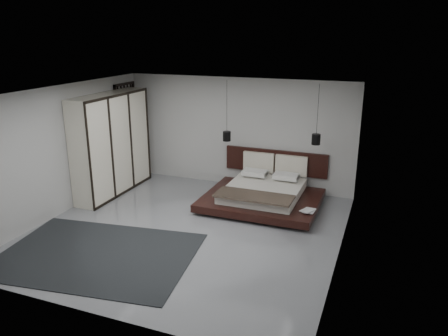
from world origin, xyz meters
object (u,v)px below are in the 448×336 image
at_px(lattice_screen, 127,132).
at_px(bed, 264,193).
at_px(pendant_right, 316,139).
at_px(wardrobe, 112,144).
at_px(rug, 97,254).
at_px(pendant_left, 227,136).

height_order(lattice_screen, bed, lattice_screen).
height_order(pendant_right, wardrobe, pendant_right).
bearing_deg(wardrobe, bed, 8.32).
bearing_deg(lattice_screen, bed, -7.63).
relative_size(pendant_right, rug, 0.39).
bearing_deg(bed, lattice_screen, 172.37).
xyz_separation_m(lattice_screen, bed, (3.99, -0.53, -1.02)).
bearing_deg(pendant_left, bed, -20.18).
xyz_separation_m(lattice_screen, wardrobe, (0.25, -1.08, -0.06)).
bearing_deg(pendant_right, pendant_left, -180.00).
distance_m(lattice_screen, bed, 4.16).
xyz_separation_m(pendant_right, wardrobe, (-4.81, -0.94, -0.33)).
bearing_deg(rug, wardrobe, 118.91).
relative_size(pendant_left, wardrobe, 0.58).
relative_size(lattice_screen, wardrobe, 1.03).
height_order(wardrobe, rug, wardrobe).
relative_size(wardrobe, rug, 0.73).
relative_size(bed, pendant_right, 1.93).
relative_size(lattice_screen, pendant_right, 1.92).
bearing_deg(lattice_screen, wardrobe, -76.90).
height_order(pendant_left, rug, pendant_left).
distance_m(pendant_right, wardrobe, 4.91).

